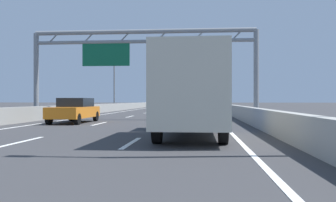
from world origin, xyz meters
TOP-DOWN VIEW (x-y plane):
  - ground_plane at (0.00, 100.00)m, footprint 260.00×260.00m
  - lane_dash_left_1 at (-1.80, 12.50)m, footprint 0.16×3.00m
  - lane_dash_left_2 at (-1.80, 21.50)m, footprint 0.16×3.00m
  - lane_dash_left_3 at (-1.80, 30.50)m, footprint 0.16×3.00m
  - lane_dash_left_4 at (-1.80, 39.50)m, footprint 0.16×3.00m
  - lane_dash_left_5 at (-1.80, 48.50)m, footprint 0.16×3.00m
  - lane_dash_left_6 at (-1.80, 57.50)m, footprint 0.16×3.00m
  - lane_dash_left_7 at (-1.80, 66.50)m, footprint 0.16×3.00m
  - lane_dash_left_8 at (-1.80, 75.50)m, footprint 0.16×3.00m
  - lane_dash_left_9 at (-1.80, 84.50)m, footprint 0.16×3.00m
  - lane_dash_left_10 at (-1.80, 93.50)m, footprint 0.16×3.00m
  - lane_dash_left_11 at (-1.80, 102.50)m, footprint 0.16×3.00m
  - lane_dash_left_12 at (-1.80, 111.50)m, footprint 0.16×3.00m
  - lane_dash_left_13 at (-1.80, 120.50)m, footprint 0.16×3.00m
  - lane_dash_left_14 at (-1.80, 129.50)m, footprint 0.16×3.00m
  - lane_dash_left_15 at (-1.80, 138.50)m, footprint 0.16×3.00m
  - lane_dash_left_16 at (-1.80, 147.50)m, footprint 0.16×3.00m
  - lane_dash_left_17 at (-1.80, 156.50)m, footprint 0.16×3.00m
  - lane_dash_right_1 at (1.80, 12.50)m, footprint 0.16×3.00m
  - lane_dash_right_2 at (1.80, 21.50)m, footprint 0.16×3.00m
  - lane_dash_right_3 at (1.80, 30.50)m, footprint 0.16×3.00m
  - lane_dash_right_4 at (1.80, 39.50)m, footprint 0.16×3.00m
  - lane_dash_right_5 at (1.80, 48.50)m, footprint 0.16×3.00m
  - lane_dash_right_6 at (1.80, 57.50)m, footprint 0.16×3.00m
  - lane_dash_right_7 at (1.80, 66.50)m, footprint 0.16×3.00m
  - lane_dash_right_8 at (1.80, 75.50)m, footprint 0.16×3.00m
  - lane_dash_right_9 at (1.80, 84.50)m, footprint 0.16×3.00m
  - lane_dash_right_10 at (1.80, 93.50)m, footprint 0.16×3.00m
  - lane_dash_right_11 at (1.80, 102.50)m, footprint 0.16×3.00m
  - lane_dash_right_12 at (1.80, 111.50)m, footprint 0.16×3.00m
  - lane_dash_right_13 at (1.80, 120.50)m, footprint 0.16×3.00m
  - lane_dash_right_14 at (1.80, 129.50)m, footprint 0.16×3.00m
  - lane_dash_right_15 at (1.80, 138.50)m, footprint 0.16×3.00m
  - lane_dash_right_16 at (1.80, 147.50)m, footprint 0.16×3.00m
  - lane_dash_right_17 at (1.80, 156.50)m, footprint 0.16×3.00m
  - edge_line_left at (-5.25, 88.00)m, footprint 0.16×176.00m
  - edge_line_right at (5.25, 88.00)m, footprint 0.16×176.00m
  - barrier_left at (-6.90, 110.00)m, footprint 0.45×220.00m
  - barrier_right at (6.90, 110.00)m, footprint 0.45×220.00m
  - sign_gantry at (0.05, 26.23)m, footprint 16.01×0.36m
  - streetlamp_left_mid at (-7.47, 49.35)m, footprint 2.58×0.28m
  - streetlamp_right_mid at (7.47, 49.35)m, footprint 2.58×0.28m
  - streetlamp_left_far at (-7.47, 88.19)m, footprint 2.58×0.28m
  - streetlamp_right_far at (7.47, 88.19)m, footprint 2.58×0.28m
  - yellow_car at (-3.74, 81.41)m, footprint 1.72×4.50m
  - white_car at (-0.17, 86.27)m, footprint 1.71×4.14m
  - orange_car at (-3.59, 22.39)m, footprint 1.85×4.58m
  - silver_car at (0.04, 127.27)m, footprint 1.70×4.37m
  - blue_car at (-3.59, 111.77)m, footprint 1.84×4.37m
  - box_truck at (3.65, 14.81)m, footprint 2.32×7.87m

SIDE VIEW (x-z plane):
  - ground_plane at x=0.00m, z-range 0.00..0.00m
  - lane_dash_left_1 at x=-1.80m, z-range 0.00..0.01m
  - lane_dash_left_2 at x=-1.80m, z-range 0.00..0.01m
  - lane_dash_left_3 at x=-1.80m, z-range 0.00..0.01m
  - lane_dash_left_4 at x=-1.80m, z-range 0.00..0.01m
  - lane_dash_left_5 at x=-1.80m, z-range 0.00..0.01m
  - lane_dash_left_6 at x=-1.80m, z-range 0.00..0.01m
  - lane_dash_left_7 at x=-1.80m, z-range 0.00..0.01m
  - lane_dash_left_8 at x=-1.80m, z-range 0.00..0.01m
  - lane_dash_left_9 at x=-1.80m, z-range 0.00..0.01m
  - lane_dash_left_10 at x=-1.80m, z-range 0.00..0.01m
  - lane_dash_left_11 at x=-1.80m, z-range 0.00..0.01m
  - lane_dash_left_12 at x=-1.80m, z-range 0.00..0.01m
  - lane_dash_left_13 at x=-1.80m, z-range 0.00..0.01m
  - lane_dash_left_14 at x=-1.80m, z-range 0.00..0.01m
  - lane_dash_left_15 at x=-1.80m, z-range 0.00..0.01m
  - lane_dash_left_16 at x=-1.80m, z-range 0.00..0.01m
  - lane_dash_left_17 at x=-1.80m, z-range 0.00..0.01m
  - lane_dash_right_1 at x=1.80m, z-range 0.00..0.01m
  - lane_dash_right_2 at x=1.80m, z-range 0.00..0.01m
  - lane_dash_right_3 at x=1.80m, z-range 0.00..0.01m
  - lane_dash_right_4 at x=1.80m, z-range 0.00..0.01m
  - lane_dash_right_5 at x=1.80m, z-range 0.00..0.01m
  - lane_dash_right_6 at x=1.80m, z-range 0.00..0.01m
  - lane_dash_right_7 at x=1.80m, z-range 0.00..0.01m
  - lane_dash_right_8 at x=1.80m, z-range 0.00..0.01m
  - lane_dash_right_9 at x=1.80m, z-range 0.00..0.01m
  - lane_dash_right_10 at x=1.80m, z-range 0.00..0.01m
  - lane_dash_right_11 at x=1.80m, z-range 0.00..0.01m
  - lane_dash_right_12 at x=1.80m, z-range 0.00..0.01m
  - lane_dash_right_13 at x=1.80m, z-range 0.00..0.01m
  - lane_dash_right_14 at x=1.80m, z-range 0.00..0.01m
  - lane_dash_right_15 at x=1.80m, z-range 0.00..0.01m
  - lane_dash_right_16 at x=1.80m, z-range 0.00..0.01m
  - lane_dash_right_17 at x=1.80m, z-range 0.00..0.01m
  - edge_line_left at x=-5.25m, z-range 0.00..0.01m
  - edge_line_right at x=5.25m, z-range 0.00..0.01m
  - barrier_left at x=-6.90m, z-range 0.00..0.95m
  - barrier_right at x=6.90m, z-range 0.00..0.95m
  - blue_car at x=-3.59m, z-range 0.01..1.47m
  - white_car at x=-0.17m, z-range 0.03..1.46m
  - silver_car at x=0.04m, z-range 0.03..1.47m
  - yellow_car at x=-3.74m, z-range 0.03..1.50m
  - orange_car at x=-3.59m, z-range 0.02..1.52m
  - box_truck at x=3.65m, z-range 0.14..3.23m
  - sign_gantry at x=0.05m, z-range 1.63..7.99m
  - streetlamp_left_mid at x=-7.47m, z-range 0.65..10.15m
  - streetlamp_right_mid at x=7.47m, z-range 0.65..10.15m
  - streetlamp_left_far at x=-7.47m, z-range 0.65..10.15m
  - streetlamp_right_far at x=7.47m, z-range 0.65..10.15m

